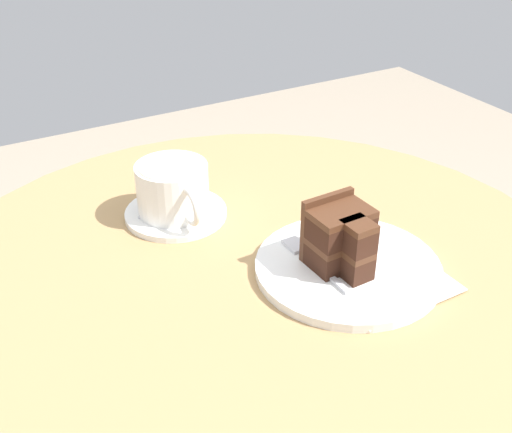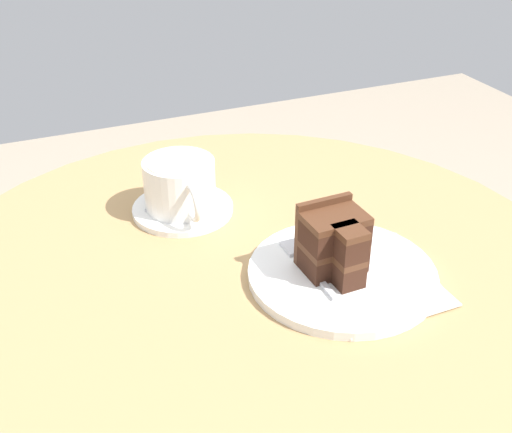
# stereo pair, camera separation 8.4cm
# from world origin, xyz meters

# --- Properties ---
(cafe_table) EXTENTS (0.87, 0.87, 0.70)m
(cafe_table) POSITION_xyz_m (0.00, 0.00, 0.59)
(cafe_table) COLOR #A37F51
(cafe_table) RESTS_ON ground
(saucer) EXTENTS (0.15, 0.15, 0.01)m
(saucer) POSITION_xyz_m (-0.18, -0.03, 0.71)
(saucer) COLOR white
(saucer) RESTS_ON cafe_table
(coffee_cup) EXTENTS (0.14, 0.10, 0.07)m
(coffee_cup) POSITION_xyz_m (-0.18, -0.03, 0.75)
(coffee_cup) COLOR white
(coffee_cup) RESTS_ON saucer
(teaspoon) EXTENTS (0.07, 0.07, 0.00)m
(teaspoon) POSITION_xyz_m (-0.22, -0.04, 0.71)
(teaspoon) COLOR silver
(teaspoon) RESTS_ON saucer
(cake_plate) EXTENTS (0.23, 0.23, 0.01)m
(cake_plate) POSITION_xyz_m (0.05, 0.10, 0.71)
(cake_plate) COLOR white
(cake_plate) RESTS_ON cafe_table
(cake_slice) EXTENTS (0.08, 0.08, 0.08)m
(cake_slice) POSITION_xyz_m (0.05, 0.09, 0.75)
(cake_slice) COLOR #381E14
(cake_slice) RESTS_ON cake_plate
(fork) EXTENTS (0.13, 0.02, 0.00)m
(fork) POSITION_xyz_m (0.02, 0.06, 0.72)
(fork) COLOR silver
(fork) RESTS_ON cake_plate
(napkin) EXTENTS (0.19, 0.18, 0.00)m
(napkin) POSITION_xyz_m (0.07, 0.13, 0.71)
(napkin) COLOR silver
(napkin) RESTS_ON cafe_table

